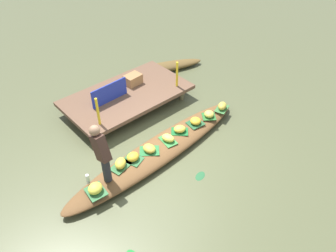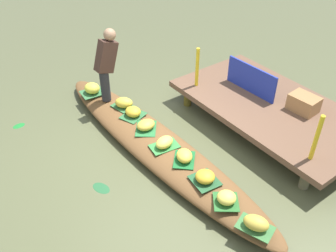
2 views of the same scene
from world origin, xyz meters
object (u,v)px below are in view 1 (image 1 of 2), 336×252
Objects in this scene: banana_bunch_4 at (149,148)px; water_bottle at (88,179)px; vendor_person at (101,152)px; moored_boat at (162,67)px; banana_bunch_6 at (133,157)px; banana_bunch_3 at (222,106)px; banana_bunch_2 at (180,129)px; produce_crate at (133,79)px; banana_bunch_5 at (209,114)px; market_banner at (110,93)px; vendor_boat at (159,150)px; banana_bunch_0 at (120,163)px; banana_bunch_1 at (196,121)px; banana_bunch_7 at (95,188)px; banana_bunch_8 at (168,138)px.

banana_bunch_4 is 1.38× the size of water_bottle.
water_bottle is at bearing 160.92° from vendor_person.
banana_bunch_4 reaches higher than moored_boat.
moored_boat is 9.71× the size of banana_bunch_6.
banana_bunch_3 is at bearing -0.32° from vendor_person.
banana_bunch_2 is 0.62× the size of produce_crate.
produce_crate reaches higher than banana_bunch_3.
moored_boat is at bearing 71.99° from banana_bunch_5.
banana_bunch_6 is 0.61× the size of produce_crate.
water_bottle is at bearing -136.37° from market_banner.
banana_bunch_0 is (-0.98, 0.06, 0.22)m from vendor_boat.
produce_crate is at bearing 81.63° from banana_bunch_2.
vendor_person is at bearing -123.39° from moored_boat.
banana_bunch_2 is at bearing 1.20° from vendor_person.
banana_bunch_1 is 0.87× the size of banana_bunch_4.
banana_bunch_4 is at bearing -3.52° from banana_bunch_6.
banana_bunch_6 is 0.26× the size of market_banner.
banana_bunch_7 is at bearing -124.04° from moored_boat.
water_bottle is at bearing 176.38° from banana_bunch_8.
banana_bunch_6 is (-1.33, -0.01, 0.00)m from banana_bunch_2.
banana_bunch_3 is (2.05, -0.01, 0.21)m from vendor_boat.
banana_bunch_6 is 0.94× the size of banana_bunch_7.
market_banner reaches higher than banana_bunch_5.
banana_bunch_8 is 1.95m from water_bottle.
banana_bunch_6 is at bearing -113.72° from market_banner.
banana_bunch_0 is at bearing 177.04° from banana_bunch_4.
market_banner is (-2.39, -0.79, 0.53)m from moored_boat.
vendor_person reaches higher than moored_boat.
banana_bunch_7 is at bearing -138.70° from produce_crate.
banana_bunch_8 is (-1.31, 0.01, -0.00)m from banana_bunch_5.
vendor_boat is at bearing 179.53° from banana_bunch_5.
banana_bunch_6 reaches higher than banana_bunch_2.
banana_bunch_4 reaches higher than vendor_boat.
moored_boat is 8.73× the size of banana_bunch_3.
banana_bunch_1 is at bearing 1.27° from banana_bunch_8.
banana_bunch_2 is at bearing 7.63° from banana_bunch_8.
moored_boat is at bearing 40.58° from banana_bunch_6.
banana_bunch_2 is 2.38m from banana_bunch_7.
banana_bunch_8 is (1.96, 0.16, -0.02)m from banana_bunch_7.
water_bottle reaches higher than banana_bunch_5.
banana_bunch_6 is 0.93m from banana_bunch_8.
banana_bunch_2 is (1.64, -0.01, -0.01)m from banana_bunch_0.
banana_bunch_6 is 2.06m from market_banner.
water_bottle is at bearing 177.90° from banana_bunch_1.
banana_bunch_5 is 1.10× the size of water_bottle.
banana_bunch_6 reaches higher than banana_bunch_4.
banana_bunch_3 is at bearing 2.29° from banana_bunch_7.
banana_bunch_5 is 2.48m from market_banner.
produce_crate reaches higher than banana_bunch_6.
moored_boat is at bearing 35.41° from vendor_person.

